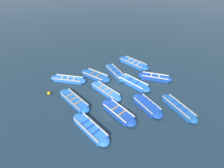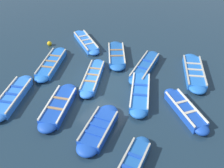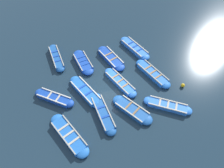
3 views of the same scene
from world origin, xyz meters
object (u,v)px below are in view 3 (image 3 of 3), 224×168
Objects in this scene: boat_end_of_row at (132,110)px; boat_near_quay at (168,106)px; buoy_orange_near at (183,85)px; boat_alongside at (153,73)px; boat_mid_row at (120,82)px; boat_far_corner at (103,113)px; boat_outer_right at (111,58)px; boat_tucked at (83,62)px; boat_bow_out at (86,91)px; boat_centre at (57,58)px; boat_drifting at (135,48)px; boat_inner_gap at (54,98)px; boat_outer_left at (69,135)px.

boat_near_quay is at bearing -3.53° from boat_end_of_row.
boat_alongside is at bearing 140.05° from buoy_orange_near.
boat_mid_row reaches higher than boat_near_quay.
buoy_orange_near is (6.86, 1.38, -0.03)m from boat_far_corner.
boat_far_corner is (-1.66, -5.58, -0.01)m from boat_outer_right.
boat_far_corner and boat_tucked have the same top height.
boat_alongside is (2.95, 0.41, 0.00)m from boat_mid_row.
boat_near_quay is (5.98, -2.53, -0.02)m from boat_bow_out.
boat_end_of_row is at bearing -83.60° from boat_mid_row.
boat_centre is 8.58m from boat_end_of_row.
boat_drifting is (4.12, 6.49, -0.00)m from boat_far_corner.
boat_bow_out is 2.49m from boat_inner_gap.
boat_inner_gap is (-8.46, 2.36, 0.03)m from boat_near_quay.
boat_centre is 8.74m from boat_alongside.
boat_mid_row is 1.02× the size of boat_near_quay.
boat_bow_out is 0.96× the size of boat_far_corner.
boat_bow_out is 3.85m from boat_outer_left.
boat_bow_out is (-2.92, -0.41, 0.01)m from boat_mid_row.
boat_outer_right is at bearing 0.53° from boat_tucked.
boat_near_quay is 0.91× the size of boat_far_corner.
boat_tucked reaches higher than buoy_orange_near.
boat_alongside is at bearing -78.36° from boat_drifting.
boat_bow_out is at bearing -63.61° from boat_centre.
boat_alongside is at bearing 50.39° from boat_end_of_row.
boat_outer_right is at bearing 50.84° from boat_bow_out.
boat_outer_right is at bearing 95.26° from boat_end_of_row.
boat_alongside reaches higher than boat_near_quay.
boat_far_corner is 1.21× the size of boat_inner_gap.
boat_inner_gap is 6.12m from boat_end_of_row.
boat_alongside is at bearing 7.97° from boat_mid_row.
boat_drifting is (1.94, 6.59, 0.01)m from boat_end_of_row.
boat_end_of_row is at bearing -61.61° from boat_tucked.
boat_alongside is 3.47m from boat_drifting.
boat_centre is 1.03× the size of boat_mid_row.
boat_inner_gap reaches higher than boat_bow_out.
boat_outer_right is 1.00× the size of boat_mid_row.
boat_bow_out is 2.49m from boat_far_corner.
boat_alongside is (5.70, -2.47, -0.01)m from boat_tucked.
boat_mid_row reaches higher than boat_end_of_row.
boat_tucked is at bearing 98.98° from boat_far_corner.
buoy_orange_near is at bearing 15.58° from boat_outer_left.
boat_outer_right is 1.07× the size of boat_tucked.
boat_centre is 0.94× the size of boat_outer_left.
boat_tucked is 1.03× the size of boat_end_of_row.
boat_tucked is (0.17, 3.30, -0.00)m from boat_bow_out.
boat_outer_left is at bearing -85.73° from boat_centre.
boat_bow_out reaches higher than boat_far_corner.
boat_outer_left is at bearing -104.22° from boat_tucked.
boat_mid_row is 1.07× the size of boat_tucked.
boat_near_quay is (3.27, -5.85, -0.03)m from boat_outer_right.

